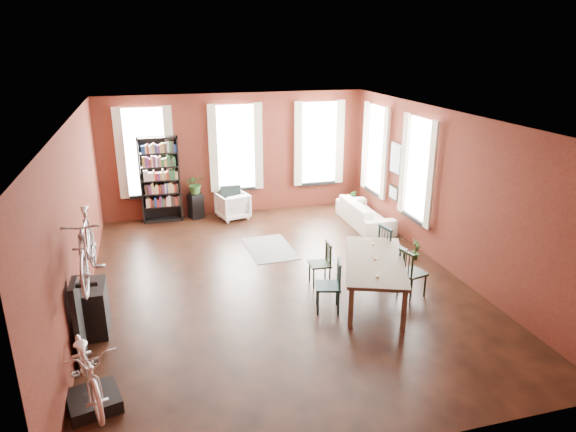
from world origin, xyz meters
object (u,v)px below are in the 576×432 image
object	(u,v)px
console_table	(94,308)
cream_sofa	(365,209)
dining_chair_a	(328,286)
bicycle_floor	(84,339)
plant_stand	(196,206)
dining_table	(374,279)
bookshelf	(160,180)
dining_chair_b	(320,264)
dining_chair_c	(413,273)
bike_trainer	(94,401)
dining_chair_d	(392,248)
white_armchair	(233,204)

from	to	relation	value
console_table	cream_sofa	bearing A→B (deg)	29.33
dining_chair_a	console_table	distance (m)	3.86
bicycle_floor	plant_stand	bearing A→B (deg)	59.00
dining_table	plant_stand	bearing A→B (deg)	137.77
dining_chair_a	bookshelf	size ratio (longest dim) A/B	0.42
dining_table	bicycle_floor	xyz separation A→B (m)	(-4.70, -1.76, 0.63)
bicycle_floor	dining_chair_b	bearing A→B (deg)	18.06
dining_chair_b	dining_chair_c	distance (m)	1.73
dining_chair_b	bookshelf	size ratio (longest dim) A/B	0.38
dining_chair_a	console_table	xyz separation A→B (m)	(-3.84, 0.38, -0.07)
cream_sofa	dining_chair_b	bearing A→B (deg)	142.73
dining_chair_b	dining_chair_c	xyz separation A→B (m)	(1.50, -0.87, 0.03)
dining_chair_c	cream_sofa	bearing A→B (deg)	-23.56
dining_chair_b	bike_trainer	world-z (taller)	dining_chair_b
dining_chair_d	plant_stand	xyz separation A→B (m)	(-3.49, 4.38, -0.16)
cream_sofa	bicycle_floor	distance (m)	8.23
cream_sofa	plant_stand	distance (m)	4.42
dining_chair_d	console_table	bearing A→B (deg)	86.94
dining_table	cream_sofa	size ratio (longest dim) A/B	1.07
dining_chair_b	cream_sofa	distance (m)	3.63
bookshelf	bike_trainer	size ratio (longest dim) A/B	3.56
cream_sofa	bike_trainer	size ratio (longest dim) A/B	3.37
dining_chair_c	bicycle_floor	world-z (taller)	bicycle_floor
dining_table	dining_chair_b	world-z (taller)	dining_chair_b
white_armchair	dining_chair_d	bearing A→B (deg)	107.36
dining_table	cream_sofa	world-z (taller)	cream_sofa
bike_trainer	console_table	bearing A→B (deg)	93.08
dining_table	bike_trainer	size ratio (longest dim) A/B	3.61
bookshelf	dining_table	bearing A→B (deg)	-56.88
dining_table	bookshelf	size ratio (longest dim) A/B	1.02
dining_chair_c	bookshelf	world-z (taller)	bookshelf
dining_chair_b	bicycle_floor	xyz separation A→B (m)	(-3.94, -2.56, 0.59)
bookshelf	bike_trainer	xyz separation A→B (m)	(-1.18, -7.15, -1.01)
dining_table	dining_chair_a	world-z (taller)	dining_chair_a
console_table	bookshelf	bearing A→B (deg)	76.17
dining_chair_a	white_armchair	distance (m)	5.33
bike_trainer	dining_table	bearing A→B (deg)	20.52
dining_chair_c	white_armchair	bearing A→B (deg)	12.51
bicycle_floor	console_table	bearing A→B (deg)	77.79
dining_chair_b	console_table	size ratio (longest dim) A/B	1.06
dining_chair_a	plant_stand	xyz separation A→B (m)	(-1.70, 5.56, -0.14)
bookshelf	bicycle_floor	xyz separation A→B (m)	(-1.18, -7.15, -0.09)
white_armchair	bike_trainer	world-z (taller)	white_armchair
plant_stand	white_armchair	bearing A→B (deg)	-17.10
dining_chair_a	bicycle_floor	size ratio (longest dim) A/B	0.56
white_armchair	cream_sofa	size ratio (longest dim) A/B	0.37
console_table	dining_table	bearing A→B (deg)	-2.30
plant_stand	bicycle_floor	size ratio (longest dim) A/B	0.40
dining_chair_c	white_armchair	world-z (taller)	dining_chair_c
bookshelf	console_table	size ratio (longest dim) A/B	2.75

